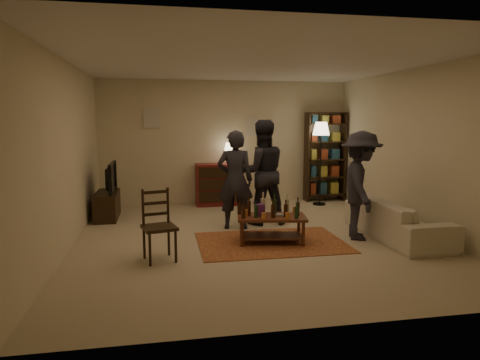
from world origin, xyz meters
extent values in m
plane|color=#C6B793|center=(0.00, 0.00, 0.00)|extent=(6.00, 6.00, 0.00)
plane|color=beige|center=(0.00, 3.00, 1.35)|extent=(5.50, 0.00, 5.50)
plane|color=beige|center=(-2.75, 0.00, 1.35)|extent=(0.00, 6.00, 6.00)
plane|color=beige|center=(2.75, 0.00, 1.35)|extent=(0.00, 6.00, 6.00)
plane|color=beige|center=(0.00, -3.00, 1.35)|extent=(5.50, 0.00, 5.50)
plane|color=white|center=(0.00, 0.00, 2.70)|extent=(6.00, 6.00, 0.00)
cube|color=beige|center=(-1.60, 2.98, 1.90)|extent=(0.35, 0.03, 0.45)
cube|color=beige|center=(0.60, 2.98, 1.70)|extent=(0.30, 0.03, 0.40)
cube|color=maroon|center=(0.18, -0.33, 0.01)|extent=(2.20, 1.50, 0.01)
cube|color=brown|center=(0.18, -0.33, 0.40)|extent=(1.10, 0.72, 0.04)
cube|color=brown|center=(0.18, -0.33, 0.11)|extent=(0.98, 0.60, 0.02)
cylinder|color=brown|center=(-0.29, -0.47, 0.19)|extent=(0.05, 0.05, 0.38)
cylinder|color=brown|center=(0.59, -0.62, 0.19)|extent=(0.05, 0.05, 0.38)
cylinder|color=brown|center=(-0.22, -0.04, 0.19)|extent=(0.05, 0.05, 0.38)
cylinder|color=brown|center=(0.66, -0.19, 0.19)|extent=(0.05, 0.05, 0.38)
cylinder|color=orange|center=(-0.20, -0.27, 0.47)|extent=(0.07, 0.07, 0.10)
cylinder|color=orange|center=(0.02, -0.51, 0.46)|extent=(0.07, 0.07, 0.09)
cylinder|color=orange|center=(0.26, -0.13, 0.47)|extent=(0.07, 0.07, 0.11)
cylinder|color=orange|center=(0.37, -0.54, 0.46)|extent=(0.07, 0.07, 0.09)
cylinder|color=orange|center=(0.59, -0.20, 0.47)|extent=(0.07, 0.07, 0.10)
cube|color=#6B2E80|center=(0.01, -0.28, 0.51)|extent=(0.15, 0.11, 0.18)
cylinder|color=gray|center=(0.30, -0.37, 0.43)|extent=(0.12, 0.12, 0.03)
cube|color=#301F10|center=(-1.47, -0.86, 0.45)|extent=(0.51, 0.51, 0.04)
cylinder|color=#301F10|center=(-1.59, -1.07, 0.22)|extent=(0.04, 0.04, 0.44)
cylinder|color=#301F10|center=(-1.27, -0.98, 0.22)|extent=(0.04, 0.04, 0.44)
cylinder|color=#301F10|center=(-1.68, -0.74, 0.22)|extent=(0.04, 0.04, 0.44)
cylinder|color=#301F10|center=(-1.35, -0.66, 0.22)|extent=(0.04, 0.04, 0.44)
cube|color=#301F10|center=(-1.51, -0.70, 0.71)|extent=(0.33, 0.11, 0.50)
cube|color=#301F10|center=(-2.45, 1.80, 0.25)|extent=(0.40, 1.00, 0.50)
imported|color=black|center=(-2.43, 1.80, 0.78)|extent=(0.13, 0.97, 0.56)
cube|color=maroon|center=(-0.20, 2.72, 0.45)|extent=(1.00, 0.48, 0.90)
cube|color=#301F10|center=(-0.20, 2.47, 0.22)|extent=(0.92, 0.02, 0.22)
cube|color=#301F10|center=(-0.20, 2.47, 0.48)|extent=(0.92, 0.02, 0.22)
cube|color=#301F10|center=(-0.20, 2.47, 0.74)|extent=(0.92, 0.02, 0.22)
cylinder|color=#301F10|center=(0.05, 2.72, 0.92)|extent=(0.12, 0.12, 0.04)
cylinder|color=#301F10|center=(0.05, 2.72, 1.05)|extent=(0.02, 0.02, 0.22)
cone|color=#FFE5B2|center=(0.05, 2.72, 1.26)|extent=(0.26, 0.26, 0.20)
cube|color=#301F10|center=(1.82, 2.78, 1.00)|extent=(0.04, 0.34, 2.00)
cube|color=#301F10|center=(2.68, 2.78, 1.00)|extent=(0.04, 0.34, 2.00)
cube|color=#301F10|center=(2.25, 2.78, 0.15)|extent=(0.90, 0.34, 0.03)
cube|color=#301F10|center=(2.25, 2.78, 0.55)|extent=(0.90, 0.34, 0.03)
cube|color=#301F10|center=(2.25, 2.78, 0.95)|extent=(0.90, 0.34, 0.03)
cube|color=#301F10|center=(2.25, 2.78, 1.35)|extent=(0.90, 0.34, 0.03)
cube|color=#301F10|center=(2.25, 2.78, 1.75)|extent=(0.90, 0.34, 0.03)
cube|color=#301F10|center=(2.25, 2.78, 2.00)|extent=(0.90, 0.34, 0.03)
cube|color=#913B1F|center=(1.95, 2.78, 0.29)|extent=(0.12, 0.22, 0.26)
cube|color=navy|center=(2.20, 2.78, 0.29)|extent=(0.15, 0.22, 0.26)
cube|color=#ABA139|center=(2.47, 2.78, 0.29)|extent=(0.18, 0.22, 0.26)
cube|color=navy|center=(1.95, 2.78, 0.69)|extent=(0.12, 0.22, 0.24)
cube|color=#ABA139|center=(2.20, 2.78, 0.69)|extent=(0.15, 0.22, 0.24)
cube|color=#913B1F|center=(2.47, 2.78, 0.69)|extent=(0.18, 0.22, 0.24)
cube|color=#ABA139|center=(1.95, 2.78, 1.07)|extent=(0.12, 0.22, 0.22)
cube|color=#913B1F|center=(2.20, 2.78, 1.07)|extent=(0.15, 0.22, 0.22)
cube|color=navy|center=(2.47, 2.78, 1.07)|extent=(0.18, 0.22, 0.22)
cube|color=#913B1F|center=(1.95, 2.78, 1.47)|extent=(0.12, 0.22, 0.20)
cube|color=navy|center=(2.20, 2.78, 1.47)|extent=(0.15, 0.22, 0.20)
cube|color=#ABA139|center=(2.47, 2.78, 1.47)|extent=(0.18, 0.22, 0.20)
cube|color=navy|center=(1.95, 2.78, 1.85)|extent=(0.12, 0.22, 0.18)
cube|color=#ABA139|center=(2.20, 2.78, 1.85)|extent=(0.15, 0.22, 0.18)
cube|color=#913B1F|center=(2.47, 2.78, 1.85)|extent=(0.18, 0.22, 0.18)
cylinder|color=black|center=(1.96, 2.32, 0.01)|extent=(0.28, 0.28, 0.03)
cylinder|color=black|center=(1.96, 2.32, 0.80)|extent=(0.03, 0.03, 1.61)
cone|color=#FFE5B2|center=(1.96, 2.32, 1.66)|extent=(0.36, 0.36, 0.28)
imported|color=beige|center=(2.20, -0.40, 0.30)|extent=(0.81, 2.08, 0.61)
imported|color=#24242B|center=(-0.20, 0.64, 0.84)|extent=(0.67, 0.50, 1.68)
imported|color=#222228|center=(0.31, 0.88, 0.93)|extent=(0.93, 0.74, 1.85)
imported|color=#26262D|center=(1.60, -0.34, 0.84)|extent=(0.92, 1.22, 1.68)
camera|label=1|loc=(-1.42, -6.42, 1.85)|focal=32.00mm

